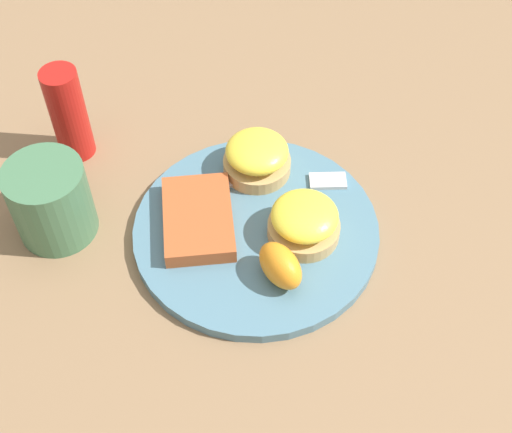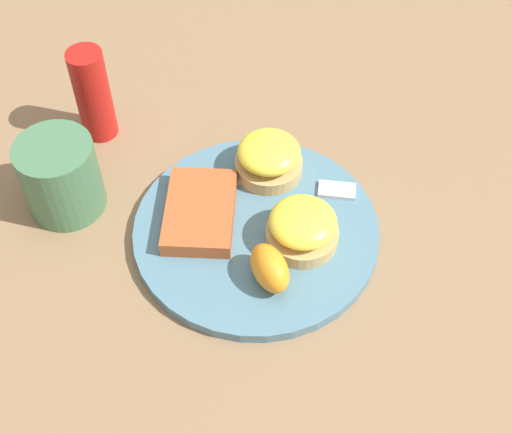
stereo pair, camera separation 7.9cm
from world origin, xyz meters
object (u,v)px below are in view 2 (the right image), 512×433
Objects in this scene: sandwich_benedict_right at (269,158)px; cup at (61,176)px; condiment_bottle at (93,94)px; sandwich_benedict_left at (303,228)px; hashbrown_patty at (200,211)px; fork at (278,184)px; orange_wedge at (270,268)px.

cup is (-0.07, 0.23, 0.01)m from sandwich_benedict_right.
sandwich_benedict_right is 0.23m from condiment_bottle.
sandwich_benedict_left is 0.28m from cup.
sandwich_benedict_left is 1.00× the size of sandwich_benedict_right.
hashbrown_patty is 0.54× the size of fork.
fork is 0.25m from cup.
orange_wedge is 0.48× the size of condiment_bottle.
sandwich_benedict_right is 1.36× the size of orange_wedge.
cup is (0.03, 0.28, 0.01)m from sandwich_benedict_left.
cup is at bearing 69.86° from orange_wedge.
sandwich_benedict_left is at bearing -99.51° from hashbrown_patty.
hashbrown_patty is 1.93× the size of orange_wedge.
hashbrown_patty reaches higher than fork.
hashbrown_patty is 0.92× the size of condiment_bottle.
hashbrown_patty is at bearing 80.49° from sandwich_benedict_left.
orange_wedge is (-0.16, -0.02, -0.00)m from sandwich_benedict_right.
sandwich_benedict_right is 0.11m from hashbrown_patty.
sandwich_benedict_left is 0.65× the size of condiment_bottle.
cup is 0.12m from condiment_bottle.
sandwich_benedict_right is at bearing -74.29° from cup.
hashbrown_patty is 0.12m from orange_wedge.
condiment_bottle is at bearing 60.05° from sandwich_benedict_left.
sandwich_benedict_left reaches higher than fork.
fork is at bearing 23.53° from sandwich_benedict_left.
orange_wedge is at bearing -178.53° from fork.
cup is at bearing 82.96° from sandwich_benedict_left.
hashbrown_patty is (0.02, 0.12, -0.01)m from sandwich_benedict_left.
sandwich_benedict_left reaches higher than hashbrown_patty.
fork is (0.13, 0.00, -0.02)m from orange_wedge.
orange_wedge is 0.32m from condiment_bottle.
fork is (0.08, 0.03, -0.02)m from sandwich_benedict_left.
orange_wedge is 0.27m from cup.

